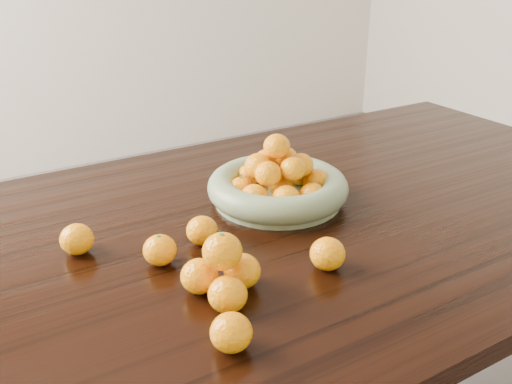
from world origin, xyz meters
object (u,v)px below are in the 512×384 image
dining_table (261,260)px  loose_orange_0 (160,250)px  fruit_bowl (278,185)px  orange_pyramid (223,273)px

dining_table → loose_orange_0: 0.27m
fruit_bowl → dining_table: bearing=-142.2°
dining_table → loose_orange_0: loose_orange_0 is taller
dining_table → loose_orange_0: (-0.24, -0.05, 0.12)m
fruit_bowl → orange_pyramid: 0.37m
dining_table → orange_pyramid: orange_pyramid is taller
fruit_bowl → orange_pyramid: fruit_bowl is taller
dining_table → fruit_bowl: (0.08, 0.06, 0.13)m
dining_table → fruit_bowl: bearing=37.8°
loose_orange_0 → fruit_bowl: bearing=19.2°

